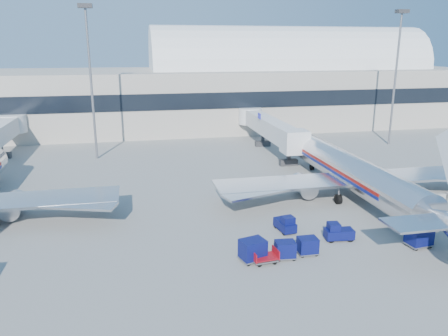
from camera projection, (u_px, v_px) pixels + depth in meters
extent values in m
plane|color=gray|center=(285.00, 221.00, 43.29)|extent=(260.00, 260.00, 0.00)
cube|color=#B2AA9E|center=(79.00, 101.00, 89.54)|extent=(170.00, 28.00, 12.00)
cube|color=black|center=(69.00, 104.00, 76.12)|extent=(170.00, 0.40, 3.00)
cylinder|color=white|center=(288.00, 69.00, 96.81)|extent=(60.00, 18.00, 18.00)
cylinder|color=silver|center=(351.00, 171.00, 50.15)|extent=(3.80, 28.00, 3.80)
sphere|color=silver|center=(305.00, 145.00, 63.34)|extent=(3.72, 3.72, 3.72)
cube|color=#9A120B|center=(347.00, 167.00, 51.02)|extent=(3.85, 20.16, 0.32)
cube|color=navy|center=(347.00, 170.00, 51.12)|extent=(3.85, 20.16, 0.32)
cube|color=silver|center=(355.00, 179.00, 49.36)|extent=(32.00, 5.00, 0.28)
cylinder|color=#B7B7BC|center=(304.00, 186.00, 49.95)|extent=(2.10, 3.80, 2.10)
cylinder|color=#B7B7BC|center=(390.00, 180.00, 52.12)|extent=(2.10, 3.80, 2.10)
cylinder|color=black|center=(312.00, 167.00, 61.17)|extent=(0.40, 0.90, 0.90)
cylinder|color=#B7B7BC|center=(13.00, 205.00, 43.83)|extent=(2.10, 3.80, 2.10)
cube|color=silver|center=(268.00, 126.00, 72.00)|extent=(2.70, 24.00, 2.70)
cube|color=silver|center=(295.00, 142.00, 60.50)|extent=(3.40, 3.20, 3.20)
cylinder|color=silver|center=(250.00, 116.00, 82.84)|extent=(4.40, 4.40, 3.00)
cube|color=#2D2D30|center=(289.00, 153.00, 63.17)|extent=(0.50, 0.50, 3.00)
cube|color=#2D2D30|center=(288.00, 162.00, 63.53)|extent=(2.60, 1.00, 0.90)
cube|color=#2D2D30|center=(263.00, 136.00, 75.42)|extent=(0.50, 0.50, 3.00)
cube|color=#2D2D30|center=(263.00, 144.00, 75.78)|extent=(2.60, 1.00, 0.90)
cube|color=navy|center=(259.00, 116.00, 71.20)|extent=(0.12, 1.40, 0.90)
cylinder|color=silver|center=(13.00, 124.00, 74.55)|extent=(4.40, 4.40, 3.00)
cube|color=#2D2D30|center=(1.00, 147.00, 67.13)|extent=(0.50, 0.50, 3.00)
cube|color=#2D2D30|center=(2.00, 156.00, 67.49)|extent=(2.60, 1.00, 0.90)
cylinder|color=slate|center=(91.00, 87.00, 64.67)|extent=(0.36, 0.36, 22.00)
cube|color=#2D2D30|center=(85.00, 6.00, 61.63)|extent=(2.00, 1.20, 0.60)
cylinder|color=slate|center=(395.00, 81.00, 74.54)|extent=(0.36, 0.36, 22.00)
cube|color=#2D2D30|center=(402.00, 11.00, 71.51)|extent=(2.00, 1.20, 0.60)
cube|color=#9E9E96|center=(432.00, 198.00, 48.61)|extent=(3.00, 0.55, 0.90)
cube|color=#090E48|center=(339.00, 234.00, 38.97)|extent=(2.63, 1.50, 0.82)
cube|color=#090E48|center=(334.00, 227.00, 38.74)|extent=(1.09, 1.19, 0.77)
cylinder|color=black|center=(346.00, 234.00, 39.62)|extent=(0.63, 0.30, 0.61)
cube|color=#090E48|center=(424.00, 215.00, 43.36)|extent=(2.55, 1.62, 0.77)
cube|color=#090E48|center=(420.00, 209.00, 43.19)|extent=(1.11, 1.19, 0.72)
cylinder|color=black|center=(430.00, 216.00, 43.89)|extent=(0.61, 0.33, 0.58)
cube|color=#090E48|center=(285.00, 225.00, 40.89)|extent=(1.59, 2.65, 0.82)
cube|color=#090E48|center=(288.00, 221.00, 40.22)|extent=(1.21, 1.12, 0.76)
cylinder|color=black|center=(276.00, 225.00, 41.60)|extent=(0.32, 0.64, 0.61)
cube|color=#090E48|center=(308.00, 245.00, 36.22)|extent=(1.59, 1.24, 1.27)
cube|color=slate|center=(307.00, 252.00, 36.39)|extent=(1.68, 1.28, 0.09)
cylinder|color=black|center=(312.00, 249.00, 36.97)|extent=(0.35, 0.14, 0.35)
cube|color=#090E48|center=(285.00, 249.00, 35.50)|extent=(1.69, 1.37, 1.28)
cube|color=slate|center=(285.00, 256.00, 35.68)|extent=(1.79, 1.43, 0.09)
cylinder|color=black|center=(291.00, 253.00, 36.21)|extent=(0.36, 0.17, 0.35)
cube|color=#090E48|center=(253.00, 249.00, 35.07)|extent=(2.28, 1.97, 1.57)
cube|color=slate|center=(253.00, 258.00, 35.28)|extent=(2.39, 2.05, 0.11)
cylinder|color=black|center=(257.00, 253.00, 36.13)|extent=(0.46, 0.28, 0.43)
cube|color=#090E48|center=(419.00, 235.00, 37.61)|extent=(2.13, 1.75, 1.57)
cube|color=slate|center=(418.00, 244.00, 37.82)|extent=(2.24, 1.82, 0.11)
cylinder|color=black|center=(420.00, 240.00, 38.61)|extent=(0.45, 0.23, 0.43)
cube|color=slate|center=(265.00, 259.00, 34.92)|extent=(2.19, 1.62, 0.11)
cube|color=maroon|center=(265.00, 257.00, 34.87)|extent=(2.19, 1.66, 0.07)
cylinder|color=black|center=(269.00, 257.00, 35.62)|extent=(0.39, 0.19, 0.37)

